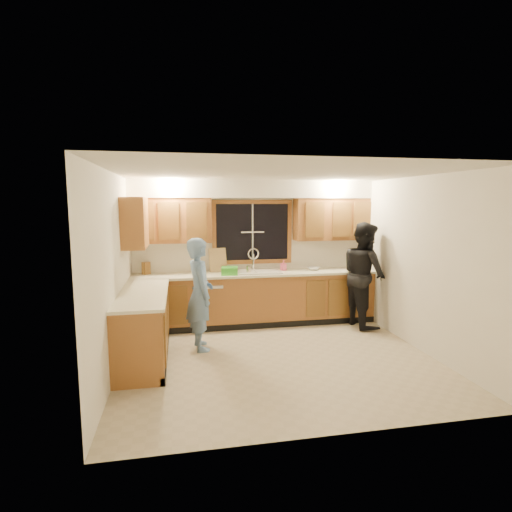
{
  "coord_description": "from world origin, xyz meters",
  "views": [
    {
      "loc": [
        -1.29,
        -5.11,
        2.11
      ],
      "look_at": [
        -0.18,
        0.65,
        1.33
      ],
      "focal_mm": 28.0,
      "sensor_mm": 36.0,
      "label": 1
    }
  ],
  "objects_px": {
    "dishwasher": "(207,303)",
    "woman": "(364,274)",
    "stove": "(139,340)",
    "bowl": "(313,268)",
    "sink": "(255,275)",
    "soap_bottle": "(283,265)",
    "dish_crate": "(230,271)",
    "knife_block": "(146,268)",
    "man": "(200,294)"
  },
  "relations": [
    {
      "from": "woman",
      "to": "bowl",
      "type": "relative_size",
      "value": 8.14
    },
    {
      "from": "sink",
      "to": "soap_bottle",
      "type": "bearing_deg",
      "value": 11.32
    },
    {
      "from": "knife_block",
      "to": "soap_bottle",
      "type": "xyz_separation_m",
      "value": [
        2.38,
        -0.06,
        -0.01
      ]
    },
    {
      "from": "man",
      "to": "bowl",
      "type": "distance_m",
      "value": 2.35
    },
    {
      "from": "stove",
      "to": "man",
      "type": "bearing_deg",
      "value": 45.42
    },
    {
      "from": "sink",
      "to": "bowl",
      "type": "bearing_deg",
      "value": 2.3
    },
    {
      "from": "man",
      "to": "knife_block",
      "type": "distance_m",
      "value": 1.47
    },
    {
      "from": "stove",
      "to": "dish_crate",
      "type": "relative_size",
      "value": 3.31
    },
    {
      "from": "stove",
      "to": "sink",
      "type": "bearing_deg",
      "value": 45.39
    },
    {
      "from": "stove",
      "to": "dish_crate",
      "type": "height_order",
      "value": "dish_crate"
    },
    {
      "from": "knife_block",
      "to": "bowl",
      "type": "distance_m",
      "value": 2.92
    },
    {
      "from": "dishwasher",
      "to": "dish_crate",
      "type": "height_order",
      "value": "dish_crate"
    },
    {
      "from": "man",
      "to": "sink",
      "type": "bearing_deg",
      "value": -53.8
    },
    {
      "from": "stove",
      "to": "dish_crate",
      "type": "xyz_separation_m",
      "value": [
        1.33,
        1.69,
        0.53
      ]
    },
    {
      "from": "dishwasher",
      "to": "man",
      "type": "distance_m",
      "value": 1.11
    },
    {
      "from": "sink",
      "to": "dishwasher",
      "type": "xyz_separation_m",
      "value": [
        -0.85,
        -0.01,
        -0.45
      ]
    },
    {
      "from": "bowl",
      "to": "soap_bottle",
      "type": "bearing_deg",
      "value": 173.33
    },
    {
      "from": "sink",
      "to": "dish_crate",
      "type": "distance_m",
      "value": 0.5
    },
    {
      "from": "woman",
      "to": "knife_block",
      "type": "relative_size",
      "value": 8.7
    },
    {
      "from": "man",
      "to": "dish_crate",
      "type": "distance_m",
      "value": 1.07
    },
    {
      "from": "woman",
      "to": "dish_crate",
      "type": "distance_m",
      "value": 2.31
    },
    {
      "from": "soap_bottle",
      "to": "stove",
      "type": "bearing_deg",
      "value": -140.36
    },
    {
      "from": "dishwasher",
      "to": "sink",
      "type": "bearing_deg",
      "value": 0.99
    },
    {
      "from": "dishwasher",
      "to": "bowl",
      "type": "xyz_separation_m",
      "value": [
        1.92,
        0.06,
        0.54
      ]
    },
    {
      "from": "dishwasher",
      "to": "woman",
      "type": "relative_size",
      "value": 0.46
    },
    {
      "from": "woman",
      "to": "bowl",
      "type": "xyz_separation_m",
      "value": [
        -0.75,
        0.49,
        0.05
      ]
    },
    {
      "from": "stove",
      "to": "bowl",
      "type": "relative_size",
      "value": 4.07
    },
    {
      "from": "dishwasher",
      "to": "stove",
      "type": "height_order",
      "value": "stove"
    },
    {
      "from": "knife_block",
      "to": "bowl",
      "type": "relative_size",
      "value": 0.94
    },
    {
      "from": "sink",
      "to": "bowl",
      "type": "height_order",
      "value": "sink"
    },
    {
      "from": "dishwasher",
      "to": "man",
      "type": "relative_size",
      "value": 0.5
    },
    {
      "from": "sink",
      "to": "dish_crate",
      "type": "xyz_separation_m",
      "value": [
        -0.47,
        -0.13,
        0.12
      ]
    },
    {
      "from": "dishwasher",
      "to": "man",
      "type": "height_order",
      "value": "man"
    },
    {
      "from": "man",
      "to": "stove",
      "type": "bearing_deg",
      "value": 126.25
    },
    {
      "from": "woman",
      "to": "dish_crate",
      "type": "relative_size",
      "value": 6.62
    },
    {
      "from": "knife_block",
      "to": "woman",
      "type": "bearing_deg",
      "value": -50.88
    },
    {
      "from": "dishwasher",
      "to": "woman",
      "type": "xyz_separation_m",
      "value": [
        2.67,
        -0.43,
        0.49
      ]
    },
    {
      "from": "stove",
      "to": "man",
      "type": "relative_size",
      "value": 0.55
    },
    {
      "from": "sink",
      "to": "soap_bottle",
      "type": "relative_size",
      "value": 4.69
    },
    {
      "from": "bowl",
      "to": "knife_block",
      "type": "bearing_deg",
      "value": 177.65
    },
    {
      "from": "dishwasher",
      "to": "bowl",
      "type": "relative_size",
      "value": 3.71
    },
    {
      "from": "man",
      "to": "knife_block",
      "type": "relative_size",
      "value": 7.87
    },
    {
      "from": "dish_crate",
      "to": "stove",
      "type": "bearing_deg",
      "value": -128.18
    },
    {
      "from": "sink",
      "to": "man",
      "type": "relative_size",
      "value": 0.53
    },
    {
      "from": "man",
      "to": "soap_bottle",
      "type": "distance_m",
      "value": 1.93
    },
    {
      "from": "sink",
      "to": "man",
      "type": "bearing_deg",
      "value": -134.63
    },
    {
      "from": "man",
      "to": "dish_crate",
      "type": "xyz_separation_m",
      "value": [
        0.55,
        0.9,
        0.17
      ]
    },
    {
      "from": "sink",
      "to": "dish_crate",
      "type": "height_order",
      "value": "sink"
    },
    {
      "from": "sink",
      "to": "dishwasher",
      "type": "height_order",
      "value": "sink"
    },
    {
      "from": "man",
      "to": "knife_block",
      "type": "height_order",
      "value": "man"
    }
  ]
}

